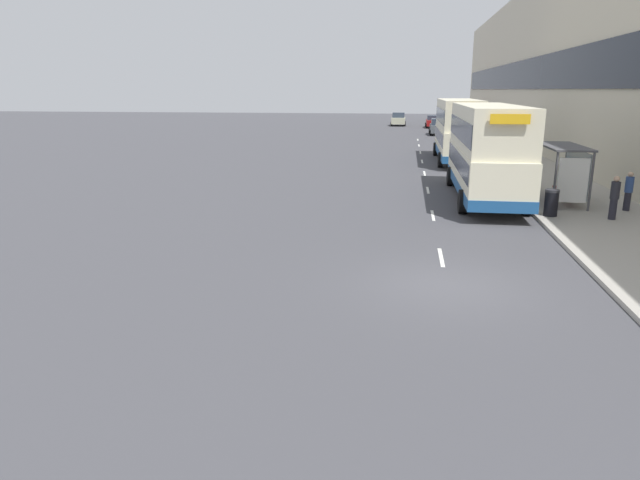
{
  "coord_description": "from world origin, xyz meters",
  "views": [
    {
      "loc": [
        -1.2,
        -14.46,
        4.98
      ],
      "look_at": [
        -5.63,
        15.21,
        -2.96
      ],
      "focal_mm": 32.0,
      "sensor_mm": 36.0,
      "label": 1
    }
  ],
  "objects_px": {
    "car_0": "(438,127)",
    "litter_bin": "(551,203)",
    "double_decker_bus_ahead": "(458,129)",
    "car_1": "(398,119)",
    "double_decker_bus_near": "(487,150)",
    "pedestrian_at_shelter": "(614,197)",
    "pedestrian_1": "(628,191)",
    "bus_shelter": "(568,164)",
    "car_2": "(433,121)"
  },
  "relations": [
    {
      "from": "pedestrian_at_shelter",
      "to": "pedestrian_1",
      "type": "bearing_deg",
      "value": 57.97
    },
    {
      "from": "pedestrian_at_shelter",
      "to": "pedestrian_1",
      "type": "relative_size",
      "value": 1.05
    },
    {
      "from": "bus_shelter",
      "to": "litter_bin",
      "type": "distance_m",
      "value": 3.3
    },
    {
      "from": "bus_shelter",
      "to": "double_decker_bus_near",
      "type": "relative_size",
      "value": 0.38
    },
    {
      "from": "pedestrian_1",
      "to": "litter_bin",
      "type": "bearing_deg",
      "value": -155.5
    },
    {
      "from": "double_decker_bus_near",
      "to": "litter_bin",
      "type": "xyz_separation_m",
      "value": [
        2.08,
        -4.01,
        -1.62
      ]
    },
    {
      "from": "double_decker_bus_ahead",
      "to": "car_0",
      "type": "height_order",
      "value": "double_decker_bus_ahead"
    },
    {
      "from": "double_decker_bus_ahead",
      "to": "litter_bin",
      "type": "distance_m",
      "value": 18.68
    },
    {
      "from": "pedestrian_1",
      "to": "car_1",
      "type": "bearing_deg",
      "value": 100.0
    },
    {
      "from": "car_1",
      "to": "litter_bin",
      "type": "distance_m",
      "value": 60.06
    },
    {
      "from": "double_decker_bus_near",
      "to": "litter_bin",
      "type": "bearing_deg",
      "value": -62.64
    },
    {
      "from": "car_2",
      "to": "litter_bin",
      "type": "relative_size",
      "value": 4.25
    },
    {
      "from": "bus_shelter",
      "to": "car_1",
      "type": "xyz_separation_m",
      "value": [
        -8.13,
        56.84,
        -0.99
      ]
    },
    {
      "from": "double_decker_bus_ahead",
      "to": "bus_shelter",
      "type": "bearing_deg",
      "value": -77.71
    },
    {
      "from": "car_1",
      "to": "pedestrian_1",
      "type": "height_order",
      "value": "car_1"
    },
    {
      "from": "double_decker_bus_ahead",
      "to": "car_0",
      "type": "distance_m",
      "value": 24.89
    },
    {
      "from": "car_1",
      "to": "pedestrian_at_shelter",
      "type": "height_order",
      "value": "pedestrian_at_shelter"
    },
    {
      "from": "bus_shelter",
      "to": "pedestrian_1",
      "type": "relative_size",
      "value": 2.62
    },
    {
      "from": "double_decker_bus_near",
      "to": "car_0",
      "type": "distance_m",
      "value": 39.35
    },
    {
      "from": "car_2",
      "to": "pedestrian_1",
      "type": "xyz_separation_m",
      "value": [
        5.58,
        -54.32,
        0.13
      ]
    },
    {
      "from": "double_decker_bus_near",
      "to": "car_0",
      "type": "bearing_deg",
      "value": 90.15
    },
    {
      "from": "pedestrian_1",
      "to": "car_2",
      "type": "bearing_deg",
      "value": 95.86
    },
    {
      "from": "double_decker_bus_ahead",
      "to": "pedestrian_1",
      "type": "relative_size",
      "value": 6.84
    },
    {
      "from": "bus_shelter",
      "to": "car_0",
      "type": "height_order",
      "value": "bus_shelter"
    },
    {
      "from": "double_decker_bus_near",
      "to": "car_0",
      "type": "xyz_separation_m",
      "value": [
        -0.11,
        39.32,
        -1.39
      ]
    },
    {
      "from": "car_1",
      "to": "double_decker_bus_near",
      "type": "bearing_deg",
      "value": 94.97
    },
    {
      "from": "double_decker_bus_ahead",
      "to": "car_1",
      "type": "distance_m",
      "value": 41.48
    },
    {
      "from": "car_0",
      "to": "litter_bin",
      "type": "height_order",
      "value": "car_0"
    },
    {
      "from": "double_decker_bus_ahead",
      "to": "car_1",
      "type": "height_order",
      "value": "double_decker_bus_ahead"
    },
    {
      "from": "car_1",
      "to": "pedestrian_at_shelter",
      "type": "relative_size",
      "value": 2.48
    },
    {
      "from": "double_decker_bus_ahead",
      "to": "litter_bin",
      "type": "bearing_deg",
      "value": -83.24
    },
    {
      "from": "pedestrian_at_shelter",
      "to": "litter_bin",
      "type": "height_order",
      "value": "pedestrian_at_shelter"
    },
    {
      "from": "double_decker_bus_ahead",
      "to": "pedestrian_at_shelter",
      "type": "height_order",
      "value": "double_decker_bus_ahead"
    },
    {
      "from": "bus_shelter",
      "to": "double_decker_bus_ahead",
      "type": "xyz_separation_m",
      "value": [
        -3.41,
        15.66,
        0.41
      ]
    },
    {
      "from": "litter_bin",
      "to": "double_decker_bus_near",
      "type": "bearing_deg",
      "value": 117.36
    },
    {
      "from": "car_0",
      "to": "bus_shelter",
      "type": "bearing_deg",
      "value": -85.2
    },
    {
      "from": "car_1",
      "to": "litter_bin",
      "type": "bearing_deg",
      "value": 96.61
    },
    {
      "from": "litter_bin",
      "to": "car_0",
      "type": "bearing_deg",
      "value": 92.88
    },
    {
      "from": "pedestrian_at_shelter",
      "to": "double_decker_bus_ahead",
      "type": "bearing_deg",
      "value": 103.13
    },
    {
      "from": "car_0",
      "to": "car_1",
      "type": "bearing_deg",
      "value": 106.15
    },
    {
      "from": "double_decker_bus_near",
      "to": "litter_bin",
      "type": "height_order",
      "value": "double_decker_bus_near"
    },
    {
      "from": "car_0",
      "to": "pedestrian_1",
      "type": "distance_m",
      "value": 42.17
    },
    {
      "from": "double_decker_bus_near",
      "to": "pedestrian_at_shelter",
      "type": "bearing_deg",
      "value": -45.34
    },
    {
      "from": "car_0",
      "to": "car_2",
      "type": "distance_m",
      "value": 12.51
    },
    {
      "from": "bus_shelter",
      "to": "car_2",
      "type": "height_order",
      "value": "bus_shelter"
    },
    {
      "from": "car_1",
      "to": "pedestrian_1",
      "type": "distance_m",
      "value": 59.04
    },
    {
      "from": "double_decker_bus_near",
      "to": "pedestrian_1",
      "type": "xyz_separation_m",
      "value": [
        5.42,
        -2.49,
        -1.33
      ]
    },
    {
      "from": "double_decker_bus_ahead",
      "to": "pedestrian_1",
      "type": "bearing_deg",
      "value": -71.93
    },
    {
      "from": "bus_shelter",
      "to": "double_decker_bus_near",
      "type": "bearing_deg",
      "value": 160.18
    },
    {
      "from": "double_decker_bus_ahead",
      "to": "car_1",
      "type": "xyz_separation_m",
      "value": [
        -4.72,
        41.18,
        -1.4
      ]
    }
  ]
}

